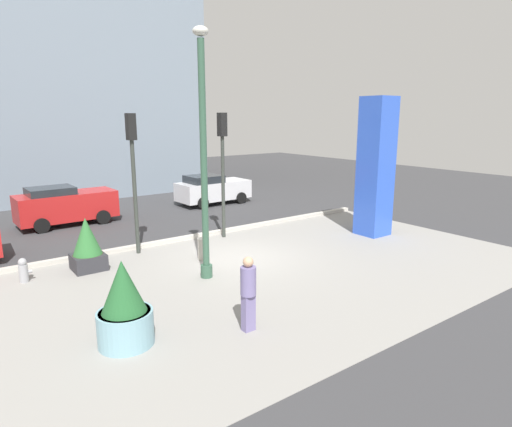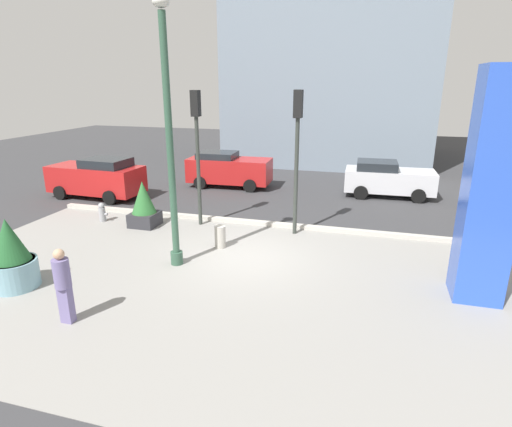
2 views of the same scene
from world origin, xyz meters
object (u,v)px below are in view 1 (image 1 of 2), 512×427
at_px(potted_plant_curbside, 124,308).
at_px(traffic_light_corner, 223,155).
at_px(art_pillar_blue, 376,167).
at_px(potted_plant_near_right, 87,245).
at_px(concrete_bollard, 203,249).
at_px(car_passing_lane, 212,189).
at_px(pedestrian_by_curb, 248,290).
at_px(fire_hydrant, 23,270).
at_px(traffic_light_far_side, 133,162).
at_px(car_curb_west, 65,205).
at_px(lamp_post, 204,162).

relative_size(potted_plant_curbside, traffic_light_corner, 0.38).
bearing_deg(art_pillar_blue, potted_plant_near_right, 166.56).
height_order(potted_plant_near_right, concrete_bollard, potted_plant_near_right).
bearing_deg(concrete_bollard, art_pillar_blue, -10.26).
distance_m(art_pillar_blue, car_passing_lane, 9.99).
bearing_deg(pedestrian_by_curb, potted_plant_near_right, 105.17).
height_order(concrete_bollard, traffic_light_corner, traffic_light_corner).
distance_m(art_pillar_blue, fire_hydrant, 13.21).
relative_size(traffic_light_far_side, traffic_light_corner, 0.99).
bearing_deg(potted_plant_near_right, car_curb_west, 81.71).
distance_m(traffic_light_corner, car_passing_lane, 7.49).
bearing_deg(traffic_light_corner, potted_plant_curbside, -136.34).
bearing_deg(traffic_light_corner, car_passing_lane, 62.70).
bearing_deg(pedestrian_by_curb, potted_plant_curbside, 156.87).
bearing_deg(car_passing_lane, art_pillar_blue, -78.19).
height_order(traffic_light_corner, car_curb_west, traffic_light_corner).
bearing_deg(potted_plant_near_right, pedestrian_by_curb, -74.83).
bearing_deg(traffic_light_corner, lamp_post, -129.03).
bearing_deg(traffic_light_corner, concrete_bollard, -136.73).
relative_size(concrete_bollard, traffic_light_corner, 0.15).
distance_m(art_pillar_blue, potted_plant_curbside, 12.09).
height_order(art_pillar_blue, fire_hydrant, art_pillar_blue).
xyz_separation_m(lamp_post, car_passing_lane, (6.13, 9.85, -2.71)).
bearing_deg(potted_plant_curbside, pedestrian_by_curb, -23.13).
xyz_separation_m(concrete_bollard, traffic_light_corner, (2.10, 1.98, 2.96)).
height_order(potted_plant_curbside, pedestrian_by_curb, potted_plant_curbside).
distance_m(lamp_post, car_passing_lane, 11.91).
bearing_deg(lamp_post, fire_hydrant, 147.81).
bearing_deg(potted_plant_curbside, car_curb_west, 81.82).
bearing_deg(potted_plant_curbside, fire_hydrant, 101.72).
xyz_separation_m(potted_plant_curbside, car_passing_lane, (9.60, 12.34, -0.01)).
bearing_deg(traffic_light_far_side, lamp_post, -78.11).
distance_m(lamp_post, fire_hydrant, 6.27).
distance_m(traffic_light_far_side, car_passing_lane, 9.63).
bearing_deg(car_curb_west, traffic_light_far_side, -80.84).
bearing_deg(concrete_bollard, traffic_light_far_side, 127.81).
distance_m(art_pillar_blue, traffic_light_corner, 6.22).
height_order(traffic_light_far_side, car_passing_lane, traffic_light_far_side).
relative_size(lamp_post, potted_plant_near_right, 4.21).
height_order(fire_hydrant, traffic_light_far_side, traffic_light_far_side).
distance_m(lamp_post, potted_plant_near_right, 4.78).
xyz_separation_m(art_pillar_blue, potted_plant_curbside, (-11.60, -2.76, -1.96)).
relative_size(concrete_bollard, traffic_light_far_side, 0.15).
bearing_deg(art_pillar_blue, concrete_bollard, 169.74).
xyz_separation_m(potted_plant_near_right, traffic_light_far_side, (1.95, 0.73, 2.48)).
bearing_deg(potted_plant_near_right, potted_plant_curbside, -98.04).
relative_size(car_passing_lane, pedestrian_by_curb, 2.30).
distance_m(potted_plant_curbside, car_passing_lane, 15.64).
bearing_deg(pedestrian_by_curb, car_curb_west, 93.29).
relative_size(car_curb_west, pedestrian_by_curb, 2.38).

